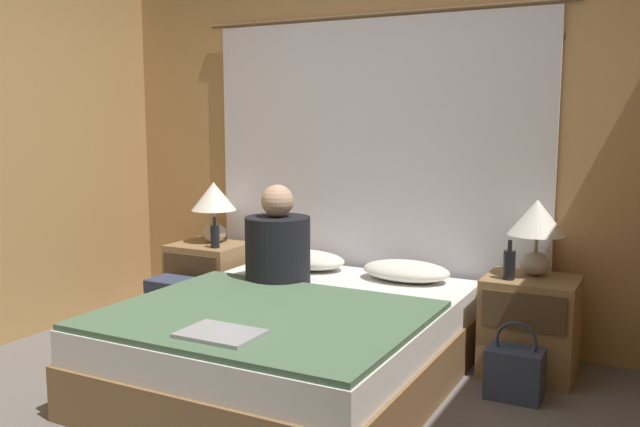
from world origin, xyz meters
TOP-DOWN VIEW (x-y plane):
  - wall_back at (0.00, 1.91)m, footprint 4.03×0.06m
  - curtain_panel at (0.00, 1.85)m, footprint 2.53×0.02m
  - bed at (0.00, 0.82)m, footprint 1.60×1.95m
  - nightstand_left at (-1.11, 1.54)m, footprint 0.50×0.44m
  - nightstand_right at (1.11, 1.54)m, footprint 0.50×0.44m
  - lamp_left at (-1.11, 1.61)m, footprint 0.32×0.32m
  - lamp_right at (1.11, 1.61)m, footprint 0.32×0.32m
  - pillow_left at (-0.35, 1.58)m, footprint 0.55×0.35m
  - pillow_right at (0.35, 1.58)m, footprint 0.55×0.35m
  - blanket_on_bed at (0.00, 0.51)m, footprint 1.54×1.26m
  - person_left_in_bed at (-0.32, 1.18)m, footprint 0.39×0.39m
  - beer_bottle_on_left_stand at (-0.98, 1.44)m, footprint 0.06×0.06m
  - beer_bottle_on_right_stand at (1.00, 1.44)m, footprint 0.07×0.07m
  - laptop_on_bed at (0.03, 0.10)m, footprint 0.35×0.26m
  - backpack_on_floor at (-1.11, 1.13)m, footprint 0.29×0.24m
  - handbag_on_floor at (1.11, 1.16)m, footprint 0.28×0.20m

SIDE VIEW (x-z plane):
  - handbag_on_floor at x=1.11m, z-range -0.07..0.34m
  - backpack_on_floor at x=-1.11m, z-range 0.03..0.41m
  - bed at x=0.00m, z-range 0.00..0.44m
  - nightstand_left at x=-1.11m, z-range 0.00..0.56m
  - nightstand_right at x=1.11m, z-range 0.00..0.56m
  - blanket_on_bed at x=0.00m, z-range 0.45..0.48m
  - laptop_on_bed at x=0.03m, z-range 0.48..0.49m
  - pillow_left at x=-0.35m, z-range 0.45..0.57m
  - pillow_right at x=0.35m, z-range 0.45..0.57m
  - beer_bottle_on_left_stand at x=-0.98m, z-range 0.53..0.75m
  - beer_bottle_on_right_stand at x=1.00m, z-range 0.53..0.75m
  - person_left_in_bed at x=-0.32m, z-range 0.38..0.98m
  - lamp_left at x=-1.11m, z-range 0.63..1.06m
  - lamp_right at x=1.11m, z-range 0.63..1.06m
  - curtain_panel at x=0.00m, z-range 0.00..2.10m
  - wall_back at x=0.00m, z-range 0.00..2.50m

